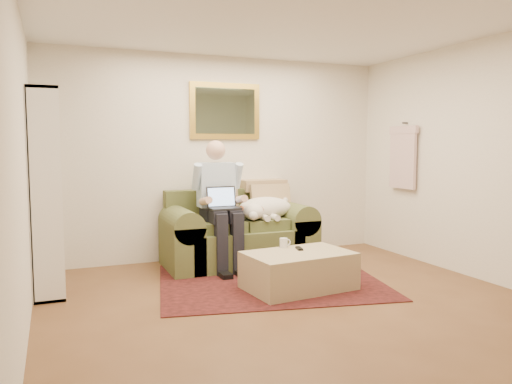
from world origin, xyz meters
TOP-DOWN VIEW (x-y plane):
  - room_shell at (0.00, 0.35)m, footprint 4.51×5.00m
  - rug at (0.09, 1.10)m, footprint 2.64×2.28m
  - sofa at (0.05, 2.01)m, footprint 1.81×0.92m
  - seated_man at (-0.22, 1.84)m, footprint 0.60×0.85m
  - laptop at (-0.22, 1.77)m, footprint 0.35×0.28m
  - sleeping_dog at (0.38, 1.92)m, footprint 0.74×0.47m
  - ottoman at (0.24, 0.74)m, footprint 1.12×0.78m
  - coffee_mug at (0.20, 1.02)m, footprint 0.08×0.08m
  - tv_remote at (0.31, 0.87)m, footprint 0.08×0.16m
  - bookshelf at (-2.10, 1.60)m, footprint 0.28×0.80m
  - wall_mirror at (0.05, 2.47)m, footprint 0.94×0.04m
  - hanging_shirt at (2.19, 1.60)m, footprint 0.06×0.52m

SIDE VIEW (x-z plane):
  - rug at x=0.09m, z-range 0.00..0.01m
  - ottoman at x=0.24m, z-range 0.00..0.38m
  - sofa at x=0.05m, z-range -0.23..0.85m
  - tv_remote at x=0.31m, z-range 0.38..0.40m
  - coffee_mug at x=0.20m, z-range 0.38..0.48m
  - sleeping_dog at x=0.38m, z-range 0.55..0.83m
  - seated_man at x=-0.22m, z-range 0.00..1.52m
  - laptop at x=-0.22m, z-range 0.67..0.92m
  - bookshelf at x=-2.10m, z-range 0.00..2.00m
  - room_shell at x=0.00m, z-range 0.00..2.61m
  - hanging_shirt at x=2.19m, z-range 0.90..1.80m
  - wall_mirror at x=0.05m, z-range 1.54..2.26m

